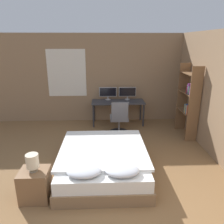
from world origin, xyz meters
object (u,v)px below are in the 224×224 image
monitor_left (108,93)px  monitor_right (127,92)px  nightstand (35,185)px  bedside_lamp (32,161)px  bed (103,162)px  keyboard (119,103)px  computer_mouse (128,102)px  bookshelf (190,99)px  office_chair (119,120)px  desk (118,104)px

monitor_left → monitor_right: 0.61m
nightstand → bedside_lamp: size_ratio=1.79×
bed → nightstand: 1.29m
keyboard → computer_mouse: (0.28, 0.00, 0.01)m
bookshelf → computer_mouse: bearing=151.6°
monitor_right → nightstand: bearing=-117.5°
keyboard → computer_mouse: computer_mouse is taller
nightstand → bedside_lamp: bedside_lamp is taller
nightstand → office_chair: office_chair is taller
bed → keyboard: bearing=79.4°
bookshelf → bedside_lamp: bearing=-144.9°
monitor_left → office_chair: 1.18m
monitor_left → bookshelf: bookshelf is taller
nightstand → monitor_left: (1.26, 3.59, 0.69)m
keyboard → monitor_right: bearing=54.1°
nightstand → office_chair: 3.02m
computer_mouse → bookshelf: size_ratio=0.04×
computer_mouse → office_chair: office_chair is taller
nightstand → desk: desk is taller
desk → monitor_left: (-0.30, 0.21, 0.31)m
nightstand → monitor_right: (1.86, 3.59, 0.69)m
monitor_left → bookshelf: 2.42m
nightstand → keyboard: size_ratio=1.36×
monitor_left → bedside_lamp: bearing=-109.3°
bedside_lamp → desk: size_ratio=0.18×
bedside_lamp → monitor_left: 3.81m
bedside_lamp → computer_mouse: (1.84, 3.17, 0.05)m
monitor_left → computer_mouse: (0.58, -0.42, -0.21)m
office_chair → bookshelf: (1.80, -0.24, 0.65)m
bedside_lamp → bookshelf: size_ratio=0.15×
monitor_left → bookshelf: (2.09, -1.23, 0.09)m
desk → keyboard: keyboard is taller
monitor_left → keyboard: 0.56m
bed → nightstand: size_ratio=3.81×
monitor_left → monitor_right: same height
monitor_left → bookshelf: bearing=-30.6°
nightstand → keyboard: (1.56, 3.17, 0.47)m
bed → keyboard: (0.46, 2.48, 0.48)m
monitor_left → monitor_right: (0.61, 0.00, 0.00)m
computer_mouse → monitor_left: bearing=144.2°
desk → bed: bearing=-99.8°
bedside_lamp → keyboard: 3.53m
bed → computer_mouse: 2.64m
nightstand → monitor_right: monitor_right is taller
desk → monitor_left: monitor_left is taller
monitor_right → keyboard: bearing=-125.9°
bedside_lamp → monitor_right: size_ratio=0.54×
desk → office_chair: office_chair is taller
nightstand → keyboard: keyboard is taller
bed → monitor_right: size_ratio=3.67×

